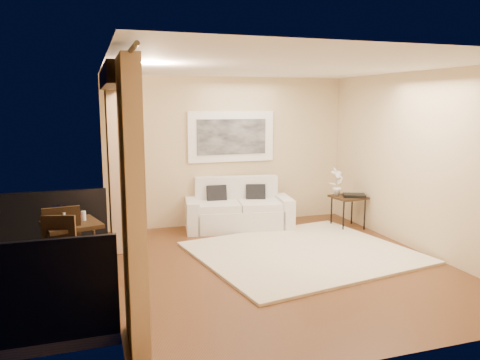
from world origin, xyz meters
TOP-DOWN VIEW (x-y plane):
  - floor at (0.00, 0.00)m, footprint 5.00×5.00m
  - room_shell at (-2.13, 0.00)m, footprint 5.00×6.40m
  - balcony at (-3.31, 0.00)m, footprint 1.81×2.60m
  - curtains at (-2.11, 0.00)m, footprint 0.16×4.80m
  - artwork at (0.04, 2.46)m, footprint 1.62×0.07m
  - rug at (0.51, 0.37)m, footprint 3.41×3.09m
  - sofa at (0.05, 2.09)m, footprint 1.98×1.08m
  - side_table at (1.93, 1.48)m, footprint 0.59×0.59m
  - tray at (2.00, 1.40)m, footprint 0.46×0.41m
  - orchid at (1.76, 1.61)m, footprint 0.31×0.26m
  - bistro_table at (-2.71, 0.30)m, footprint 0.80×0.80m
  - balcony_chair_far at (-2.82, 0.10)m, footprint 0.50×0.50m
  - balcony_chair_near at (-2.80, 0.02)m, footprint 0.48×0.49m
  - ice_bucket at (-2.85, 0.37)m, footprint 0.18×0.18m
  - candle at (-2.63, 0.42)m, footprint 0.06×0.06m
  - vase at (-2.78, 0.08)m, footprint 0.04×0.04m
  - glass_a at (-2.63, 0.23)m, footprint 0.06×0.06m
  - glass_b at (-2.56, 0.37)m, footprint 0.06×0.06m

SIDE VIEW (x-z plane):
  - floor at x=0.00m, z-range 0.00..0.00m
  - rug at x=0.51m, z-range 0.00..0.04m
  - balcony at x=-3.31m, z-range -0.41..0.76m
  - sofa at x=0.05m, z-range -0.13..0.77m
  - side_table at x=1.93m, z-range 0.23..0.81m
  - balcony_chair_far at x=-2.82m, z-range 0.07..1.00m
  - balcony_chair_near at x=-2.80m, z-range 0.08..1.08m
  - tray at x=2.00m, z-range 0.58..0.63m
  - bistro_table at x=-2.71m, z-range 0.30..1.05m
  - candle at x=-2.63m, z-range 0.76..0.83m
  - glass_a at x=-2.63m, z-range 0.76..0.88m
  - glass_b at x=-2.56m, z-range 0.76..0.88m
  - orchid at x=1.76m, z-range 0.58..1.09m
  - vase at x=-2.78m, z-range 0.76..0.94m
  - ice_bucket at x=-2.85m, z-range 0.76..0.96m
  - curtains at x=-2.11m, z-range 0.02..2.66m
  - artwork at x=0.04m, z-range 1.16..2.08m
  - room_shell at x=-2.13m, z-range 0.02..5.02m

